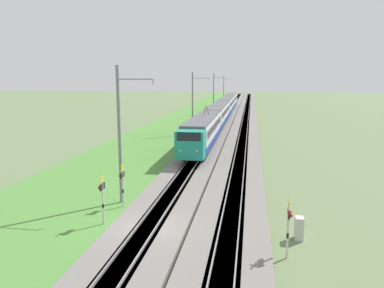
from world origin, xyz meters
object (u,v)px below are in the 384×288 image
passenger_train (222,109)px  crossing_signal_near (102,195)px  crossing_signal_aux (122,182)px  catenary_mast_near (120,134)px  catenary_mast_distant (224,90)px  catenary_mast_mid (193,103)px  catenary_mast_far (214,93)px  equipment_cabinet (299,228)px  crossing_signal_far (289,223)px

passenger_train → crossing_signal_near: 54.71m
crossing_signal_aux → catenary_mast_near: (0.88, 0.36, 3.03)m
catenary_mast_distant → passenger_train: bearing=-176.1°
crossing_signal_near → catenary_mast_mid: bearing=-89.7°
catenary_mast_near → catenary_mast_far: (63.63, -0.00, -0.02)m
crossing_signal_near → equipment_cabinet: crossing_signal_near is taller
catenary_mast_near → catenary_mast_mid: 31.82m
crossing_signal_near → crossing_signal_far: crossing_signal_near is taller
passenger_train → catenary_mast_near: bearing=-3.4°
crossing_signal_far → crossing_signal_aux: size_ratio=0.99×
passenger_train → catenary_mast_distant: size_ratio=9.15×
crossing_signal_near → catenary_mast_far: catenary_mast_far is taller
crossing_signal_near → crossing_signal_aux: bearing=-92.7°
catenary_mast_mid → catenary_mast_distant: 63.63m
crossing_signal_aux → catenary_mast_distant: (96.33, 0.35, 2.77)m
crossing_signal_near → catenary_mast_distant: bearing=-89.9°
crossing_signal_near → catenary_mast_near: (3.93, 0.22, 2.97)m
equipment_cabinet → catenary_mast_distant: bearing=6.5°
catenary_mast_far → catenary_mast_mid: bearing=-180.0°
catenary_mast_distant → catenary_mast_far: bearing=180.0°
passenger_train → crossing_signal_near: size_ratio=26.13×
crossing_signal_aux → equipment_cabinet: 11.52m
crossing_signal_far → crossing_signal_near: bearing=166.8°
passenger_train → crossing_signal_far: (-57.06, -7.51, -0.54)m
crossing_signal_near → equipment_cabinet: bearing=179.3°
crossing_signal_aux → catenary_mast_distant: 96.37m
catenary_mast_far → equipment_cabinet: bearing=-170.5°
catenary_mast_mid → equipment_cabinet: (-35.88, -11.36, -4.20)m
crossing_signal_far → catenary_mast_far: 70.85m
crossing_signal_aux → catenary_mast_near: size_ratio=0.32×
crossing_signal_near → crossing_signal_aux: crossing_signal_near is taller
crossing_signal_far → equipment_cabinet: bearing=70.5°
crossing_signal_far → catenary_mast_near: size_ratio=0.32×
crossing_signal_far → catenary_mast_distant: size_ratio=0.34×
passenger_train → catenary_mast_mid: 19.29m
passenger_train → crossing_signal_far: size_ratio=27.22×
crossing_signal_near → catenary_mast_mid: (35.74, 0.22, 2.94)m
passenger_train → catenary_mast_near: catenary_mast_near is taller
crossing_signal_near → crossing_signal_far: 10.61m
catenary_mast_near → catenary_mast_mid: size_ratio=1.01×
catenary_mast_far → catenary_mast_distant: catenary_mast_far is taller
catenary_mast_near → crossing_signal_far: bearing=-121.1°
catenary_mast_far → catenary_mast_distant: 31.82m
crossing_signal_aux → passenger_train: bearing=-93.0°
crossing_signal_aux → catenary_mast_near: 3.18m
crossing_signal_aux → equipment_cabinet: (-3.19, -11.00, -1.20)m
catenary_mast_near → catenary_mast_distant: size_ratio=1.06×
crossing_signal_aux → catenary_mast_far: 64.58m
catenary_mast_mid → equipment_cabinet: size_ratio=7.43×
crossing_signal_aux → catenary_mast_mid: size_ratio=0.32×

